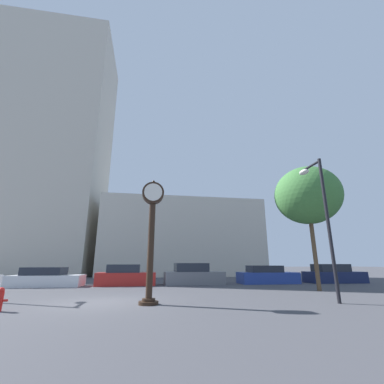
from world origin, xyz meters
TOP-DOWN VIEW (x-y plane):
  - ground_plane at (0.00, 0.00)m, footprint 200.00×200.00m
  - building_tall_tower at (-12.03, 24.00)m, footprint 14.21×12.00m
  - building_storefront_row at (6.13, 24.00)m, footprint 19.79×12.00m
  - street_clock at (1.89, -0.89)m, footprint 0.90×0.76m
  - car_white at (-4.83, 8.00)m, footprint 4.60×2.06m
  - car_red at (0.34, 8.06)m, footprint 4.05×1.72m
  - car_grey at (5.19, 8.15)m, footprint 4.41×1.99m
  - car_blue at (10.99, 8.14)m, footprint 4.50×1.99m
  - car_navy at (16.63, 8.00)m, footprint 4.56×2.19m
  - fire_hydrant_far at (-2.93, -1.55)m, footprint 0.48×0.21m
  - street_lamp_right at (9.20, -1.48)m, footprint 0.36×1.57m
  - bare_tree at (11.44, 2.52)m, footprint 3.96×3.96m

SIDE VIEW (x-z plane):
  - ground_plane at x=0.00m, z-range 0.00..0.00m
  - fire_hydrant_far at x=-2.93m, z-range 0.01..0.75m
  - car_white at x=-4.83m, z-range -0.10..1.15m
  - car_blue at x=10.99m, z-range -0.10..1.23m
  - car_red at x=0.34m, z-range -0.11..1.31m
  - car_navy at x=16.63m, z-range -0.11..1.33m
  - car_grey at x=5.19m, z-range -0.12..1.39m
  - street_clock at x=1.89m, z-range 0.53..5.45m
  - street_lamp_right at x=9.20m, z-range 1.03..7.06m
  - building_storefront_row at x=6.13m, z-range 0.00..9.31m
  - bare_tree at x=11.44m, z-range 1.89..9.25m
  - building_tall_tower at x=-12.03m, z-range 0.00..34.05m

